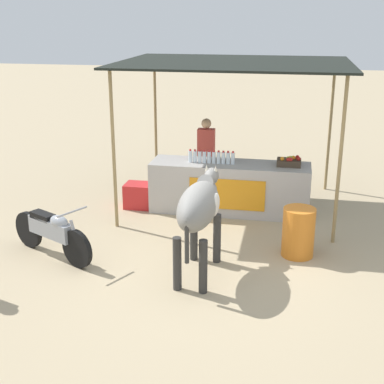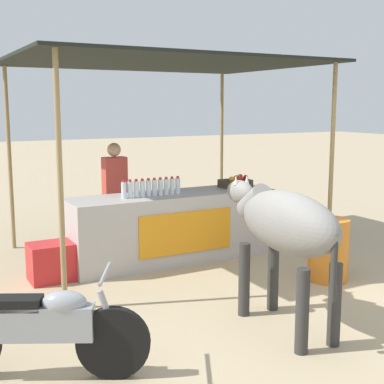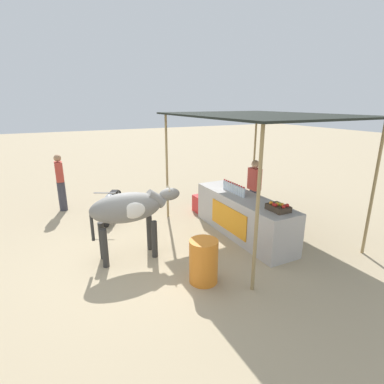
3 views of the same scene
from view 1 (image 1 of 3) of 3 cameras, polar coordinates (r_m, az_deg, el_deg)
ground_plane at (r=8.38m, az=2.11°, el=-7.28°), size 60.00×60.00×0.00m
stall_counter at (r=10.23m, az=4.03°, el=0.47°), size 3.00×0.82×0.96m
stall_awning at (r=10.06m, az=4.53°, el=13.05°), size 4.20×3.20×2.81m
water_bottle_row at (r=10.06m, az=2.09°, el=3.73°), size 0.88×0.07×0.25m
fruit_crate at (r=10.05m, az=10.34°, el=3.20°), size 0.44×0.32×0.18m
vendor_behind_counter at (r=10.91m, az=1.51°, el=3.71°), size 0.34×0.22×1.65m
cooler_box at (r=10.54m, az=-5.51°, el=-0.37°), size 0.60×0.44×0.48m
water_barrel at (r=8.54m, az=11.28°, el=-4.23°), size 0.51×0.51×0.79m
cow at (r=7.59m, az=0.83°, el=-1.63°), size 0.59×1.83×1.44m
motorcycle_parked at (r=8.60m, az=-14.71°, el=-4.10°), size 1.63×0.96×0.90m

